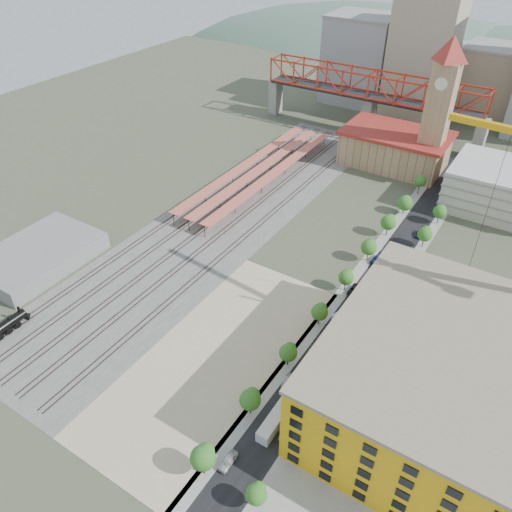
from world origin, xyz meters
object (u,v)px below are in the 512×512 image
Objects in this scene: construction_building at (448,383)px; site_trailer_c at (335,336)px; clock_tower at (441,97)px; site_trailer_b at (311,369)px; car_0 at (228,461)px; site_trailer_d at (351,313)px; site_trailer_a at (274,421)px.

site_trailer_c is (-26.00, 7.13, -8.10)m from construction_building.
clock_tower is at bearing 108.78° from construction_building.
clock_tower is 5.20× the size of site_trailer_b.
clock_tower is at bearing 92.52° from car_0.
clock_tower is at bearing 115.22° from site_trailer_d.
construction_building is 5.13× the size of site_trailer_a.
clock_tower reaches higher than construction_building.
site_trailer_d reaches higher than site_trailer_a.
construction_building is 33.67m from site_trailer_a.
clock_tower reaches higher than site_trailer_c.
construction_building reaches higher than car_0.
clock_tower is 4.99× the size of site_trailer_d.
construction_building is 5.27× the size of site_trailer_c.
car_0 is at bearing -132.91° from construction_building.
clock_tower is at bearing 81.44° from site_trailer_c.
site_trailer_d is 47.45m from car_0.
site_trailer_c is at bearing 85.86° from car_0.
site_trailer_b is 1.04× the size of site_trailer_c.
car_0 is at bearing -73.85° from site_trailer_d.
construction_building reaches higher than site_trailer_a.
car_0 is (-29.00, -31.20, -8.61)m from construction_building.
construction_building is 4.86× the size of site_trailer_d.
site_trailer_b is 2.13× the size of car_0.
site_trailer_a is 2.10× the size of car_0.
site_trailer_d reaches higher than site_trailer_b.
site_trailer_b is 0.96× the size of site_trailer_d.
site_trailer_c is at bearing -85.08° from clock_tower.
construction_building is 28.15m from site_trailer_c.
car_0 is at bearing -105.25° from site_trailer_a.
site_trailer_a is at bearing -142.68° from construction_building.
site_trailer_a is 0.95× the size of site_trailer_d.
site_trailer_d is (-26.00, 16.16, -7.98)m from construction_building.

